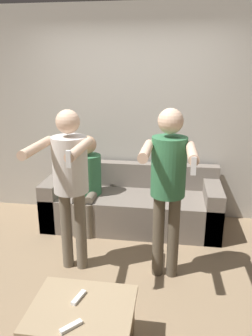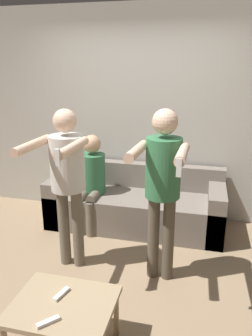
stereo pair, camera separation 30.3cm
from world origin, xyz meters
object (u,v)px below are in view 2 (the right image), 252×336
Objects in this scene: coffee_table at (63,309)px; remote_far at (61,294)px; person_standing_left at (67,172)px; remote_near at (48,322)px; couch at (136,205)px; person_seated at (91,178)px; person_standing_right at (163,178)px.

remote_far reaches higher than coffee_table.
person_standing_left reaches higher than remote_near.
couch is 2.24m from remote_near.
person_standing_left reaches higher than coffee_table.
person_standing_left is at bearing -84.98° from person_seated.
coffee_table is (-0.53, -1.02, -0.66)m from person_standing_right.
remote_far is (-0.03, 0.26, 0.00)m from remote_near.
remote_near is (0.44, -2.09, -0.21)m from person_seated.
couch reaches higher than remote_far.
person_standing_left is at bearing 179.84° from person_standing_right.
coffee_table is (0.38, -1.02, -0.64)m from person_standing_left.
remote_far is at bearing -121.33° from person_standing_right.
couch is at bearing 65.86° from person_standing_left.
person_seated reaches higher than remote_near.
person_standing_right is at bearing -65.89° from couch.
coffee_table is (0.46, -1.90, -0.28)m from person_seated.
person_standing_left is at bearing 109.52° from remote_far.
person_seated is (-0.53, -0.14, 0.38)m from couch.
person_standing_left is at bearing -114.14° from couch.
person_standing_left is 1.27m from coffee_table.
person_seated is (-0.99, 0.88, -0.38)m from person_standing_right.
person_seated is 1.97m from coffee_table.
remote_near reaches higher than coffee_table.
person_seated is at bearing 103.50° from coffee_table.
person_standing_right is (0.91, -0.00, 0.02)m from person_standing_left.
person_standing_right is at bearing 58.67° from remote_far.
remote_near is 0.87× the size of remote_far.
person_standing_left is at bearing 106.71° from remote_near.
couch is at bearing 86.52° from remote_far.
remote_near is (-0.55, -1.21, -0.60)m from person_standing_right.
coffee_table is 5.27× the size of remote_near.
person_standing_left reaches higher than couch.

